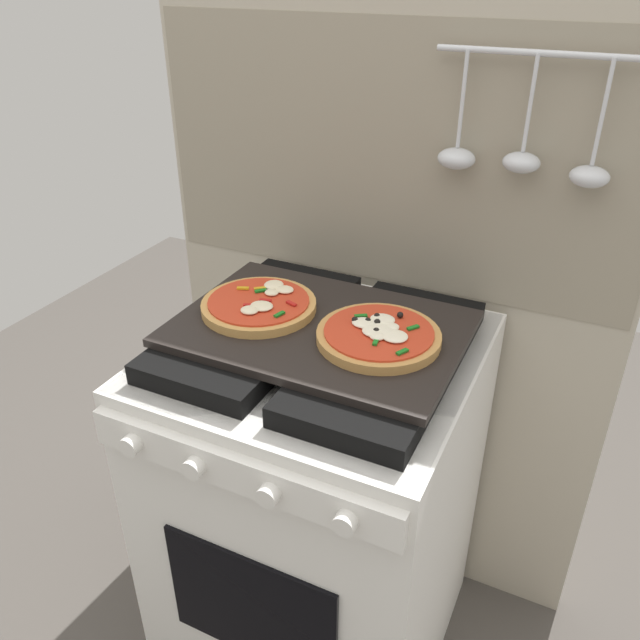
{
  "coord_description": "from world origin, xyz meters",
  "views": [
    {
      "loc": [
        0.46,
        -0.95,
        1.53
      ],
      "look_at": [
        0.0,
        0.0,
        0.93
      ],
      "focal_mm": 36.09,
      "sensor_mm": 36.0,
      "label": 1
    }
  ],
  "objects": [
    {
      "name": "kitchen_backsplash",
      "position": [
        0.0,
        0.33,
        0.79
      ],
      "size": [
        1.1,
        0.09,
        1.55
      ],
      "color": "#B2A893",
      "rests_on": "ground_plane"
    },
    {
      "name": "baking_tray",
      "position": [
        0.0,
        0.0,
        0.91
      ],
      "size": [
        0.54,
        0.38,
        0.02
      ],
      "primitive_type": "cube",
      "color": "black",
      "rests_on": "stove"
    },
    {
      "name": "stove",
      "position": [
        -0.0,
        -0.0,
        0.45
      ],
      "size": [
        0.6,
        0.64,
        0.9
      ],
      "color": "white",
      "rests_on": "ground_plane"
    },
    {
      "name": "pizza_right",
      "position": [
        0.12,
        -0.01,
        0.93
      ],
      "size": [
        0.23,
        0.23,
        0.03
      ],
      "color": "#C18947",
      "rests_on": "baking_tray"
    },
    {
      "name": "pizza_left",
      "position": [
        -0.13,
        0.0,
        0.93
      ],
      "size": [
        0.23,
        0.23,
        0.03
      ],
      "color": "tan",
      "rests_on": "baking_tray"
    },
    {
      "name": "ground_plane",
      "position": [
        0.0,
        0.0,
        0.0
      ],
      "size": [
        4.0,
        4.0,
        0.0
      ],
      "primitive_type": "plane",
      "color": "#4C4742"
    }
  ]
}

